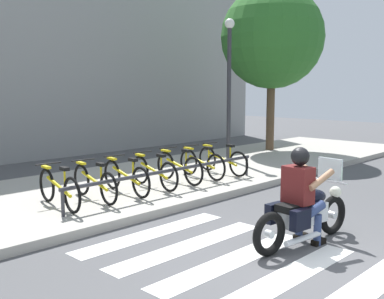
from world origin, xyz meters
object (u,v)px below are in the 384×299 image
rider (301,190)px  bicycle_1 (94,182)px  motorcycle (304,214)px  street_lamp (229,77)px  bicycle_4 (179,167)px  tree_near_rack (272,37)px  bicycle_0 (59,188)px  bicycle_6 (222,160)px  bike_rack (172,171)px  bicycle_3 (154,172)px  bicycle_5 (202,163)px  bicycle_2 (126,177)px

rider → bicycle_1: size_ratio=0.86×
motorcycle → street_lamp: (4.48, 5.11, 2.07)m
rider → bicycle_4: size_ratio=0.89×
bicycle_4 → tree_near_rack: (5.90, 1.67, 3.35)m
tree_near_rack → street_lamp: bearing=-171.5°
bicycle_0 → bicycle_1: 0.73m
bicycle_6 → bike_rack: (-2.20, -0.55, 0.08)m
bicycle_1 → bicycle_3: bicycle_3 is taller
bike_rack → tree_near_rack: (6.64, 2.22, 3.28)m
street_lamp → bicycle_4: bearing=-158.5°
bike_rack → motorcycle: bearing=-98.8°
motorcycle → rider: rider is taller
rider → tree_near_rack: tree_near_rack is taller
motorcycle → bicycle_6: (2.71, 3.84, 0.04)m
bike_rack → bicycle_5: bearing=20.7°
street_lamp → tree_near_rack: 3.01m
bicycle_2 → tree_near_rack: 8.27m
bicycle_1 → bicycle_2: 0.73m
bicycle_5 → bicycle_3: bearing=180.0°
motorcycle → bicycle_3: (0.51, 3.84, 0.04)m
street_lamp → bike_rack: bearing=-155.3°
bicycle_6 → tree_near_rack: size_ratio=0.30×
bicycle_0 → street_lamp: bearing=11.6°
bicycle_6 → bike_rack: bicycle_6 is taller
bicycle_0 → bicycle_4: 2.93m
motorcycle → bicycle_2: motorcycle is taller
bicycle_3 → bike_rack: bearing=-90.0°
rider → bicycle_1: 3.94m
bicycle_2 → bicycle_6: bearing=0.0°
street_lamp → bicycle_2: bearing=-164.9°
bicycle_2 → bicycle_4: (1.47, -0.00, 0.01)m
bicycle_3 → bicycle_6: same height
bicycle_3 → bike_rack: (-0.00, -0.55, 0.08)m
bicycle_3 → tree_near_rack: size_ratio=0.29×
street_lamp → tree_near_rack: bearing=8.5°
bicycle_3 → street_lamp: 4.63m
bicycle_4 → bike_rack: bearing=-142.9°
bicycle_3 → rider: bearing=-98.7°
bicycle_0 → tree_near_rack: tree_near_rack is taller
bicycle_1 → tree_near_rack: 8.93m
bicycle_1 → bicycle_6: bearing=0.0°
rider → bicycle_0: bearing=112.9°
bike_rack → bicycle_6: bearing=14.2°
rider → bicycle_0: (-1.61, 3.82, -0.32)m
bicycle_2 → bike_rack: size_ratio=0.33×
bicycle_2 → bicycle_4: bicycle_4 is taller
motorcycle → bicycle_4: 4.03m
motorcycle → tree_near_rack: tree_near_rack is taller
motorcycle → bicycle_1: motorcycle is taller
motorcycle → bike_rack: size_ratio=0.41×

